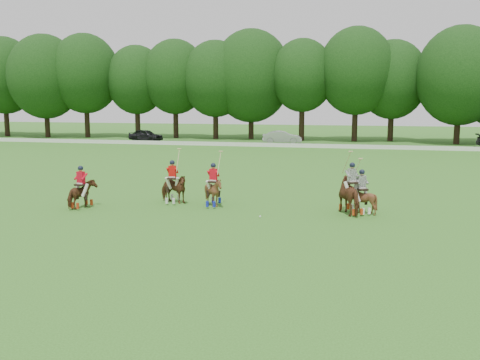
% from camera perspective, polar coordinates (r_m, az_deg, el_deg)
% --- Properties ---
extents(ground, '(180.00, 180.00, 0.00)m').
position_cam_1_polar(ground, '(22.87, -7.44, -4.84)').
color(ground, '#31621C').
rests_on(ground, ground).
extents(tree_line, '(117.98, 14.32, 14.75)m').
position_cam_1_polar(tree_line, '(69.34, 6.93, 10.99)').
color(tree_line, black).
rests_on(tree_line, ground).
extents(boundary_rail, '(120.00, 0.10, 0.44)m').
position_cam_1_polar(boundary_rail, '(59.55, 5.48, 3.70)').
color(boundary_rail, white).
rests_on(boundary_rail, ground).
extents(car_left, '(4.65, 2.44, 1.51)m').
position_cam_1_polar(car_left, '(68.99, -10.02, 4.73)').
color(car_left, black).
rests_on(car_left, ground).
extents(car_mid, '(4.86, 2.37, 1.54)m').
position_cam_1_polar(car_mid, '(64.19, 4.50, 4.56)').
color(car_mid, '#A7A6AB').
rests_on(car_mid, ground).
extents(polo_red_a, '(1.04, 1.72, 2.09)m').
position_cam_1_polar(polo_red_a, '(27.22, -16.54, -1.37)').
color(polo_red_a, '#4A2C13').
rests_on(polo_red_a, ground).
extents(polo_red_b, '(1.61, 1.42, 2.76)m').
position_cam_1_polar(polo_red_b, '(27.56, -7.19, -0.86)').
color(polo_red_b, '#4A2C13').
rests_on(polo_red_b, ground).
extents(polo_red_c, '(1.18, 1.33, 2.72)m').
position_cam_1_polar(polo_red_c, '(26.54, -2.85, -1.20)').
color(polo_red_c, '#4A2C13').
rests_on(polo_red_c, ground).
extents(polo_stripe_a, '(1.82, 2.22, 2.95)m').
position_cam_1_polar(polo_stripe_a, '(25.32, 11.79, -1.60)').
color(polo_stripe_a, '#4A2C13').
rests_on(polo_stripe_a, ground).
extents(polo_stripe_b, '(1.55, 1.60, 2.62)m').
position_cam_1_polar(polo_stripe_b, '(25.48, 12.79, -1.92)').
color(polo_stripe_b, '#4A2C13').
rests_on(polo_stripe_b, ground).
extents(polo_ball, '(0.09, 0.09, 0.09)m').
position_cam_1_polar(polo_ball, '(24.19, 2.16, -3.92)').
color(polo_ball, white).
rests_on(polo_ball, ground).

